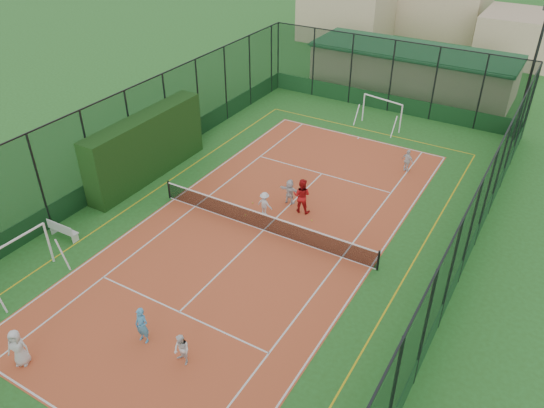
% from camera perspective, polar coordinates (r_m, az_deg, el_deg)
% --- Properties ---
extents(ground, '(300.00, 300.00, 0.00)m').
position_cam_1_polar(ground, '(25.54, -0.92, -2.86)').
color(ground, '#2A6121').
rests_on(ground, ground).
extents(court_slab, '(11.17, 23.97, 0.01)m').
position_cam_1_polar(court_slab, '(25.54, -0.92, -2.85)').
color(court_slab, '#C7552C').
rests_on(court_slab, ground).
extents(tennis_net, '(11.67, 0.12, 1.06)m').
position_cam_1_polar(tennis_net, '(25.24, -0.93, -1.88)').
color(tennis_net, black).
rests_on(tennis_net, ground).
extents(perimeter_fence, '(18.12, 34.12, 5.00)m').
position_cam_1_polar(perimeter_fence, '(24.17, -0.97, 1.95)').
color(perimeter_fence, black).
rests_on(perimeter_fence, ground).
extents(floodlight_ne, '(0.60, 0.26, 8.25)m').
position_cam_1_polar(floodlight_ne, '(35.98, 26.01, 12.18)').
color(floodlight_ne, black).
rests_on(floodlight_ne, ground).
extents(clubhouse, '(15.20, 7.20, 3.15)m').
position_cam_1_polar(clubhouse, '(43.22, 14.85, 13.85)').
color(clubhouse, tan).
rests_on(clubhouse, ground).
extents(hedge_left, '(1.23, 8.22, 3.60)m').
position_cam_1_polar(hedge_left, '(29.99, -13.36, 6.02)').
color(hedge_left, black).
rests_on(hedge_left, ground).
extents(white_bench, '(1.63, 0.47, 0.91)m').
position_cam_1_polar(white_bench, '(26.69, -21.53, -2.55)').
color(white_bench, white).
rests_on(white_bench, ground).
extents(futsal_goal_near, '(3.22, 1.04, 2.05)m').
position_cam_1_polar(futsal_goal_near, '(24.41, -25.69, -5.62)').
color(futsal_goal_near, white).
rests_on(futsal_goal_near, ground).
extents(futsal_goal_far, '(3.09, 1.46, 1.92)m').
position_cam_1_polar(futsal_goal_far, '(36.24, 11.71, 9.55)').
color(futsal_goal_far, white).
rests_on(futsal_goal_far, ground).
extents(child_near_left, '(0.89, 0.80, 1.53)m').
position_cam_1_polar(child_near_left, '(20.95, -25.66, -13.77)').
color(child_near_left, silver).
rests_on(child_near_left, court_slab).
extents(child_near_mid, '(0.57, 0.38, 1.54)m').
position_cam_1_polar(child_near_mid, '(20.28, -13.81, -12.57)').
color(child_near_mid, '#4899CD').
rests_on(child_near_mid, court_slab).
extents(child_near_right, '(0.73, 0.63, 1.29)m').
position_cam_1_polar(child_near_right, '(19.37, -9.69, -15.20)').
color(child_near_right, white).
rests_on(child_near_right, court_slab).
extents(child_far_left, '(0.85, 0.52, 1.28)m').
position_cam_1_polar(child_far_left, '(26.30, -0.80, 0.03)').
color(child_far_left, silver).
rests_on(child_far_left, court_slab).
extents(child_far_right, '(0.84, 0.60, 1.33)m').
position_cam_1_polar(child_far_right, '(31.10, 14.37, 4.53)').
color(child_far_right, silver).
rests_on(child_far_right, court_slab).
extents(child_far_back, '(1.28, 0.47, 1.36)m').
position_cam_1_polar(child_far_back, '(27.22, 1.93, 1.36)').
color(child_far_back, silver).
rests_on(child_far_back, court_slab).
extents(coach, '(1.01, 0.84, 1.85)m').
position_cam_1_polar(coach, '(26.45, 3.22, 0.91)').
color(coach, '#AE1214').
rests_on(coach, court_slab).
extents(tennis_balls, '(3.43, 1.34, 0.07)m').
position_cam_1_polar(tennis_balls, '(26.73, -0.26, -0.93)').
color(tennis_balls, '#CCE033').
rests_on(tennis_balls, court_slab).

